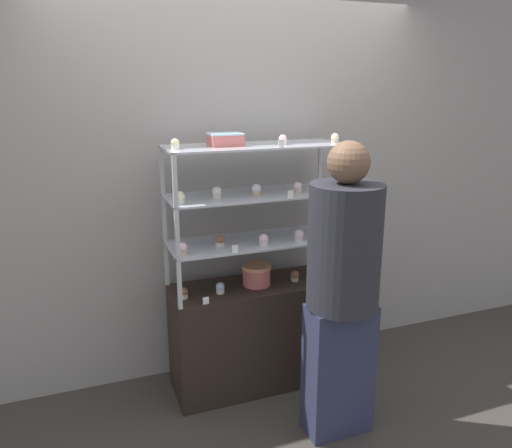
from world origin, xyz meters
TOP-DOWN VIEW (x-y plane):
  - ground_plane at (0.00, 0.00)m, footprint 20.00×20.00m
  - back_wall at (0.00, 0.35)m, footprint 8.00×0.05m
  - display_base at (0.00, 0.00)m, footprint 1.10×0.41m
  - display_riser_lower at (0.00, 0.00)m, footprint 1.10×0.41m
  - display_riser_middle at (0.00, 0.00)m, footprint 1.10×0.41m
  - display_riser_upper at (0.00, 0.00)m, footprint 1.10×0.41m
  - layer_cake_centerpiece at (-0.00, -0.01)m, footprint 0.19×0.19m
  - sheet_cake_frosted at (-0.19, 0.02)m, footprint 0.19×0.15m
  - cupcake_0 at (-0.49, -0.06)m, footprint 0.05×0.05m
  - cupcake_1 at (-0.26, -0.06)m, footprint 0.05×0.05m
  - cupcake_2 at (0.26, -0.04)m, footprint 0.05×0.05m
  - cupcake_3 at (0.50, -0.05)m, footprint 0.05×0.05m
  - price_tag_0 at (-0.38, -0.19)m, footprint 0.04×0.00m
  - cupcake_4 at (-0.49, -0.10)m, footprint 0.06×0.06m
  - cupcake_5 at (-0.25, -0.03)m, footprint 0.06×0.06m
  - cupcake_6 at (0.01, -0.11)m, footprint 0.06×0.06m
  - cupcake_7 at (0.25, -0.10)m, footprint 0.06×0.06m
  - cupcake_8 at (0.49, -0.09)m, footprint 0.06×0.06m
  - price_tag_1 at (-0.20, -0.19)m, footprint 0.04×0.00m
  - cupcake_9 at (-0.49, -0.09)m, footprint 0.06×0.06m
  - cupcake_10 at (-0.26, -0.03)m, footprint 0.06×0.06m
  - cupcake_11 at (-0.01, -0.03)m, footprint 0.06×0.06m
  - cupcake_12 at (0.25, -0.07)m, footprint 0.06×0.06m
  - cupcake_13 at (0.48, -0.08)m, footprint 0.06×0.06m
  - price_tag_2 at (0.15, -0.19)m, footprint 0.04×0.00m
  - cupcake_14 at (-0.50, -0.05)m, footprint 0.05×0.05m
  - cupcake_15 at (0.16, -0.04)m, footprint 0.05×0.05m
  - cupcake_16 at (0.50, -0.07)m, footprint 0.05×0.05m
  - price_tag_3 at (0.08, -0.19)m, footprint 0.04×0.00m
  - customer_figure at (0.27, -0.62)m, footprint 0.39×0.39m

SIDE VIEW (x-z plane):
  - ground_plane at x=0.00m, z-range 0.00..0.00m
  - display_base at x=0.00m, z-range 0.00..0.71m
  - price_tag_0 at x=-0.38m, z-range 0.71..0.76m
  - cupcake_0 at x=-0.49m, z-range 0.71..0.78m
  - cupcake_1 at x=-0.26m, z-range 0.71..0.78m
  - cupcake_2 at x=0.26m, z-range 0.71..0.78m
  - cupcake_3 at x=0.50m, z-range 0.71..0.78m
  - layer_cake_centerpiece at x=0.00m, z-range 0.71..0.85m
  - customer_figure at x=0.27m, z-range 0.06..1.75m
  - display_riser_lower at x=0.00m, z-range 0.84..1.14m
  - price_tag_1 at x=-0.20m, z-range 1.01..1.06m
  - cupcake_4 at x=-0.49m, z-range 1.01..1.08m
  - cupcake_5 at x=-0.25m, z-range 1.01..1.08m
  - cupcake_6 at x=0.01m, z-range 1.01..1.08m
  - cupcake_7 at x=0.25m, z-range 1.01..1.08m
  - cupcake_8 at x=0.49m, z-range 1.01..1.08m
  - display_riser_middle at x=0.00m, z-range 1.14..1.44m
  - back_wall at x=0.00m, z-range 0.00..2.60m
  - price_tag_2 at x=0.15m, z-range 1.31..1.36m
  - cupcake_9 at x=-0.49m, z-range 1.31..1.38m
  - cupcake_10 at x=-0.26m, z-range 1.31..1.38m
  - cupcake_11 at x=-0.01m, z-range 1.31..1.38m
  - cupcake_12 at x=0.25m, z-range 1.31..1.38m
  - cupcake_13 at x=0.48m, z-range 1.31..1.38m
  - display_riser_upper at x=0.00m, z-range 1.44..1.74m
  - price_tag_3 at x=0.08m, z-range 1.61..1.66m
  - cupcake_14 at x=-0.50m, z-range 1.61..1.67m
  - cupcake_15 at x=0.16m, z-range 1.61..1.67m
  - cupcake_16 at x=0.50m, z-range 1.61..1.67m
  - sheet_cake_frosted at x=-0.19m, z-range 1.61..1.69m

